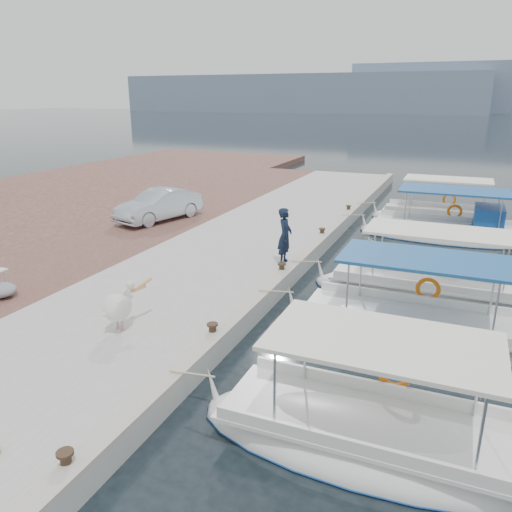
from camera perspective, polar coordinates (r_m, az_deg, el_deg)
The scene contains 13 objects.
ground at distance 15.48m, azimuth 2.25°, elevation -5.54°, with size 400.00×400.00×0.00m, color black.
concrete_quay at distance 20.82m, azimuth -0.65°, elevation 1.40°, with size 6.00×40.00×0.50m, color #9F9F9A.
quay_curb at distance 19.84m, azimuth 6.75°, elevation 1.38°, with size 0.44×40.00×0.12m, color #A49E91.
cobblestone_strip at distance 23.18m, azimuth -12.08°, elevation 2.72°, with size 4.00×40.00×0.50m, color #54312C.
fishing_caique_a at distance 9.90m, azimuth 12.39°, elevation -20.01°, with size 6.47×2.39×2.83m.
fishing_caique_b at distance 14.09m, azimuth 17.15°, elevation -8.28°, with size 6.94×2.35×2.83m.
fishing_caique_c at distance 16.82m, azimuth 19.07°, elevation -4.14°, with size 7.42×2.19×2.83m.
fishing_caique_d at distance 24.07m, azimuth 20.99°, elevation 2.32°, with size 7.62×2.62×2.83m.
fishing_caique_e at distance 27.09m, azimuth 20.30°, elevation 3.89°, with size 6.90×2.28×2.83m.
mooring_bollards at distance 16.65m, azimuth 2.96°, elevation -1.27°, with size 0.28×20.28×0.33m.
pelican at distance 13.00m, azimuth -15.34°, elevation -5.58°, with size 0.73×1.54×1.19m.
fisherman at distance 17.38m, azimuth 3.33°, elevation 2.30°, with size 0.72×0.47×1.98m, color black.
parked_car at distance 24.08m, azimuth -11.01°, elevation 5.74°, with size 1.54×4.41×1.45m, color #AFBCC8.
Camera 1 is at (4.92, -13.33, 6.13)m, focal length 35.00 mm.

